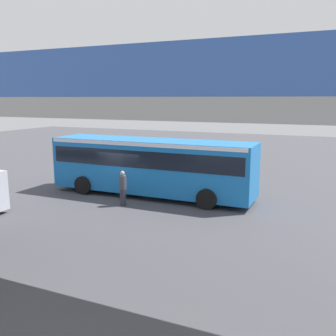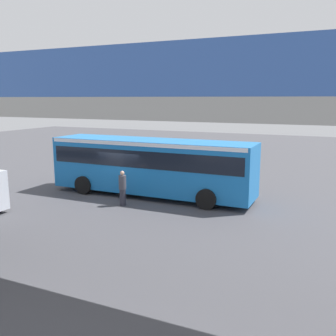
# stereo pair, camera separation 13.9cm
# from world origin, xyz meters

# --- Properties ---
(ground) EXTENTS (80.00, 80.00, 0.00)m
(ground) POSITION_xyz_m (0.00, 0.00, 0.00)
(ground) COLOR #424247
(city_bus) EXTENTS (11.54, 2.85, 3.15)m
(city_bus) POSITION_xyz_m (-1.31, -0.54, 1.88)
(city_bus) COLOR #196BB7
(city_bus) RESTS_ON ground
(pedestrian) EXTENTS (0.38, 0.38, 1.79)m
(pedestrian) POSITION_xyz_m (-0.88, 1.80, 0.89)
(pedestrian) COLOR #2D2D38
(pedestrian) RESTS_ON ground
(traffic_sign) EXTENTS (0.08, 0.60, 2.80)m
(traffic_sign) POSITION_xyz_m (-3.41, -4.45, 1.89)
(traffic_sign) COLOR slate
(traffic_sign) RESTS_ON ground
(lane_dash_leftmost) EXTENTS (2.00, 0.20, 0.01)m
(lane_dash_leftmost) POSITION_xyz_m (-4.00, -3.14, 0.00)
(lane_dash_leftmost) COLOR silver
(lane_dash_leftmost) RESTS_ON ground
(lane_dash_left) EXTENTS (2.00, 0.20, 0.01)m
(lane_dash_left) POSITION_xyz_m (0.00, -3.14, 0.00)
(lane_dash_left) COLOR silver
(lane_dash_left) RESTS_ON ground
(lane_dash_centre) EXTENTS (2.00, 0.20, 0.01)m
(lane_dash_centre) POSITION_xyz_m (4.00, -3.14, 0.00)
(lane_dash_centre) COLOR silver
(lane_dash_centre) RESTS_ON ground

